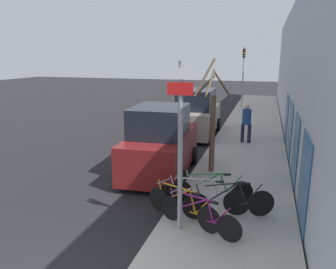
# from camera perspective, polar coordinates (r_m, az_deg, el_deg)

# --- Properties ---
(ground_plane) EXTENTS (80.00, 80.00, 0.00)m
(ground_plane) POSITION_cam_1_polar(r_m,az_deg,el_deg) (15.81, 4.31, -1.18)
(ground_plane) COLOR black
(sidewalk_curb) EXTENTS (3.20, 32.00, 0.15)m
(sidewalk_curb) POSITION_cam_1_polar(r_m,az_deg,el_deg) (18.18, 14.28, 0.63)
(sidewalk_curb) COLOR #ADA89E
(sidewalk_curb) RESTS_ON ground
(building_facade) EXTENTS (0.23, 32.00, 6.50)m
(building_facade) POSITION_cam_1_polar(r_m,az_deg,el_deg) (17.73, 20.61, 10.18)
(building_facade) COLOR #B2B7C1
(building_facade) RESTS_ON ground
(signpost) EXTENTS (0.55, 0.13, 3.77)m
(signpost) POSITION_cam_1_polar(r_m,az_deg,el_deg) (7.03, 2.15, -1.52)
(signpost) COLOR #939399
(signpost) RESTS_ON sidewalk_curb
(bicycle_0) EXTENTS (2.02, 0.84, 0.83)m
(bicycle_0) POSITION_cam_1_polar(r_m,az_deg,el_deg) (7.63, 5.29, -13.84)
(bicycle_0) COLOR black
(bicycle_0) RESTS_ON sidewalk_curb
(bicycle_1) EXTENTS (1.98, 0.98, 0.87)m
(bicycle_1) POSITION_cam_1_polar(r_m,az_deg,el_deg) (7.96, 2.51, -12.45)
(bicycle_1) COLOR black
(bicycle_1) RESTS_ON sidewalk_curb
(bicycle_2) EXTENTS (2.13, 0.90, 0.92)m
(bicycle_2) POSITION_cam_1_polar(r_m,az_deg,el_deg) (8.25, 10.56, -11.59)
(bicycle_2) COLOR black
(bicycle_2) RESTS_ON sidewalk_curb
(bicycle_3) EXTENTS (2.33, 0.44, 0.88)m
(bicycle_3) POSITION_cam_1_polar(r_m,az_deg,el_deg) (8.50, 6.01, -10.71)
(bicycle_3) COLOR black
(bicycle_3) RESTS_ON sidewalk_curb
(bicycle_4) EXTENTS (2.17, 0.71, 0.85)m
(bicycle_4) POSITION_cam_1_polar(r_m,az_deg,el_deg) (8.96, 7.52, -9.53)
(bicycle_4) COLOR black
(bicycle_4) RESTS_ON sidewalk_curb
(parked_car_0) EXTENTS (2.28, 4.30, 2.38)m
(parked_car_0) POSITION_cam_1_polar(r_m,az_deg,el_deg) (11.24, -1.30, -1.62)
(parked_car_0) COLOR maroon
(parked_car_0) RESTS_ON ground
(parked_car_1) EXTENTS (2.15, 4.45, 2.38)m
(parked_car_1) POSITION_cam_1_polar(r_m,az_deg,el_deg) (16.81, 5.00, 3.43)
(parked_car_1) COLOR gray
(parked_car_1) RESTS_ON ground
(pedestrian_near) EXTENTS (0.46, 0.39, 1.77)m
(pedestrian_near) POSITION_cam_1_polar(r_m,az_deg,el_deg) (15.16, 13.52, 2.37)
(pedestrian_near) COLOR #1E2338
(pedestrian_near) RESTS_ON sidewalk_curb
(street_tree) EXTENTS (1.15, 0.96, 3.79)m
(street_tree) POSITION_cam_1_polar(r_m,az_deg,el_deg) (10.97, 7.63, 1.89)
(street_tree) COLOR brown
(street_tree) RESTS_ON sidewalk_curb
(traffic_light) EXTENTS (0.20, 0.30, 4.50)m
(traffic_light) POSITION_cam_1_polar(r_m,az_deg,el_deg) (25.49, 12.98, 11.03)
(traffic_light) COLOR #939399
(traffic_light) RESTS_ON sidewalk_curb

